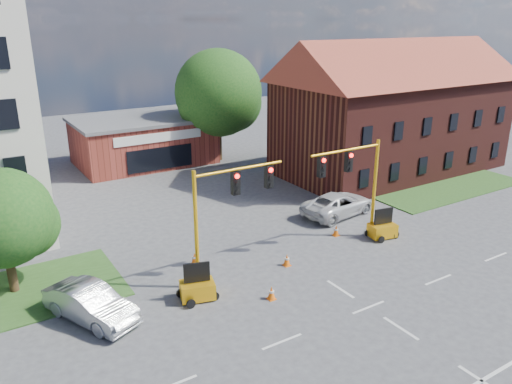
% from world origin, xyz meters
% --- Properties ---
extents(ground, '(120.00, 120.00, 0.00)m').
position_xyz_m(ground, '(0.00, 0.00, 0.00)').
color(ground, '#404043').
rests_on(ground, ground).
extents(grass_verge_ne, '(14.00, 4.00, 0.08)m').
position_xyz_m(grass_verge_ne, '(18.00, 9.00, 0.04)').
color(grass_verge_ne, '#27481B').
rests_on(grass_verge_ne, ground).
extents(lane_markings, '(60.00, 36.00, 0.01)m').
position_xyz_m(lane_markings, '(0.00, -3.00, 0.01)').
color(lane_markings, silver).
rests_on(lane_markings, ground).
extents(brick_shop, '(12.40, 8.40, 4.30)m').
position_xyz_m(brick_shop, '(0.00, 29.98, 2.16)').
color(brick_shop, maroon).
rests_on(brick_shop, ground).
extents(townhouse_row, '(21.00, 11.00, 11.50)m').
position_xyz_m(townhouse_row, '(18.00, 16.00, 5.93)').
color(townhouse_row, '#461915').
rests_on(townhouse_row, ground).
extents(tree_large, '(8.53, 8.13, 10.49)m').
position_xyz_m(tree_large, '(6.91, 27.08, 6.15)').
color(tree_large, '#362513').
rests_on(tree_large, ground).
extents(tree_nw_front, '(5.07, 4.83, 6.40)m').
position_xyz_m(tree_nw_front, '(-13.75, 10.58, 3.81)').
color(tree_nw_front, '#362513').
rests_on(tree_nw_front, ground).
extents(signal_mast_west, '(5.30, 0.60, 6.20)m').
position_xyz_m(signal_mast_west, '(-4.36, 6.00, 3.92)').
color(signal_mast_west, gray).
rests_on(signal_mast_west, ground).
extents(signal_mast_east, '(5.30, 0.60, 6.20)m').
position_xyz_m(signal_mast_east, '(4.36, 6.00, 3.92)').
color(signal_mast_east, gray).
rests_on(signal_mast_east, ground).
extents(trailer_west, '(1.87, 1.49, 1.86)m').
position_xyz_m(trailer_west, '(-6.53, 5.00, 0.58)').
color(trailer_west, '#FFB215').
rests_on(trailer_west, ground).
extents(trailer_east, '(1.79, 1.37, 1.84)m').
position_xyz_m(trailer_east, '(6.41, 5.45, 0.58)').
color(trailer_east, '#FFB215').
rests_on(trailer_east, ground).
extents(cone_a, '(0.40, 0.40, 0.70)m').
position_xyz_m(cone_a, '(-3.49, 3.07, 0.34)').
color(cone_a, orange).
rests_on(cone_a, ground).
extents(cone_b, '(0.40, 0.40, 0.70)m').
position_xyz_m(cone_b, '(-5.07, 8.40, 0.34)').
color(cone_b, orange).
rests_on(cone_b, ground).
extents(cone_c, '(0.40, 0.40, 0.70)m').
position_xyz_m(cone_c, '(-0.82, 5.53, 0.34)').
color(cone_c, orange).
rests_on(cone_c, ground).
extents(cone_d, '(0.40, 0.40, 0.70)m').
position_xyz_m(cone_d, '(4.17, 7.19, 0.34)').
color(cone_d, orange).
rests_on(cone_d, ground).
extents(pickup_white, '(5.96, 3.39, 1.57)m').
position_xyz_m(pickup_white, '(6.64, 9.87, 0.78)').
color(pickup_white, silver).
rests_on(pickup_white, ground).
extents(sedan_silver_front, '(3.57, 5.13, 1.60)m').
position_xyz_m(sedan_silver_front, '(-11.36, 5.98, 0.80)').
color(sedan_silver_front, '#ACAFB4').
rests_on(sedan_silver_front, ground).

